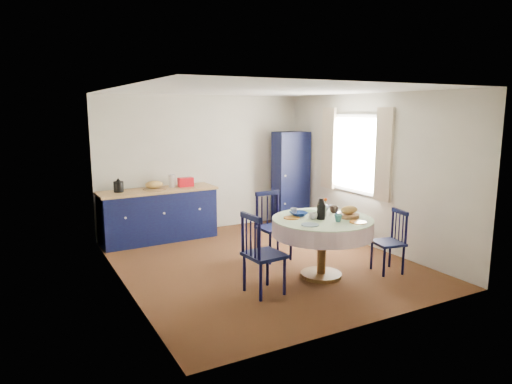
% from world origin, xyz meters
% --- Properties ---
extents(floor, '(4.50, 4.50, 0.00)m').
position_xyz_m(floor, '(0.00, 0.00, 0.00)').
color(floor, black).
rests_on(floor, ground).
extents(ceiling, '(4.50, 4.50, 0.00)m').
position_xyz_m(ceiling, '(0.00, 0.00, 2.50)').
color(ceiling, white).
rests_on(ceiling, wall_back).
extents(wall_back, '(4.00, 0.02, 2.50)m').
position_xyz_m(wall_back, '(0.00, 2.25, 1.25)').
color(wall_back, beige).
rests_on(wall_back, floor).
extents(wall_left, '(0.02, 4.50, 2.50)m').
position_xyz_m(wall_left, '(-2.00, 0.00, 1.25)').
color(wall_left, beige).
rests_on(wall_left, floor).
extents(wall_right, '(0.02, 4.50, 2.50)m').
position_xyz_m(wall_right, '(2.00, 0.00, 1.25)').
color(wall_right, beige).
rests_on(wall_right, floor).
extents(window, '(0.10, 1.74, 1.45)m').
position_xyz_m(window, '(1.95, 0.30, 1.52)').
color(window, white).
rests_on(window, wall_right).
extents(kitchen_counter, '(2.03, 0.70, 1.14)m').
position_xyz_m(kitchen_counter, '(-1.00, 1.90, 0.46)').
color(kitchen_counter, black).
rests_on(kitchen_counter, floor).
extents(pantry_cabinet, '(0.67, 0.50, 1.82)m').
position_xyz_m(pantry_cabinet, '(1.66, 1.85, 0.91)').
color(pantry_cabinet, black).
rests_on(pantry_cabinet, floor).
extents(dining_table, '(1.34, 1.34, 1.09)m').
position_xyz_m(dining_table, '(0.43, -0.88, 0.69)').
color(dining_table, brown).
rests_on(dining_table, floor).
extents(chair_left, '(0.47, 0.49, 1.02)m').
position_xyz_m(chair_left, '(-0.58, -1.00, 0.52)').
color(chair_left, black).
rests_on(chair_left, floor).
extents(chair_far, '(0.48, 0.46, 1.02)m').
position_xyz_m(chair_far, '(0.23, 0.11, 0.52)').
color(chair_far, black).
rests_on(chair_far, floor).
extents(chair_right, '(0.44, 0.46, 0.88)m').
position_xyz_m(chair_right, '(1.38, -1.17, 0.44)').
color(chair_right, black).
rests_on(chair_right, floor).
extents(mug_a, '(0.11, 0.11, 0.09)m').
position_xyz_m(mug_a, '(0.27, -0.87, 0.86)').
color(mug_a, silver).
rests_on(mug_a, dining_table).
extents(mug_b, '(0.10, 0.10, 0.10)m').
position_xyz_m(mug_b, '(0.48, -1.13, 0.86)').
color(mug_b, '#317175').
rests_on(mug_b, dining_table).
extents(mug_c, '(0.12, 0.12, 0.10)m').
position_xyz_m(mug_c, '(0.75, -0.69, 0.86)').
color(mug_c, black).
rests_on(mug_c, dining_table).
extents(mug_d, '(0.10, 0.10, 0.09)m').
position_xyz_m(mug_d, '(0.20, -0.52, 0.86)').
color(mug_d, silver).
rests_on(mug_d, dining_table).
extents(cobalt_bowl, '(0.23, 0.23, 0.06)m').
position_xyz_m(cobalt_bowl, '(0.22, -0.61, 0.84)').
color(cobalt_bowl, navy).
rests_on(cobalt_bowl, dining_table).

